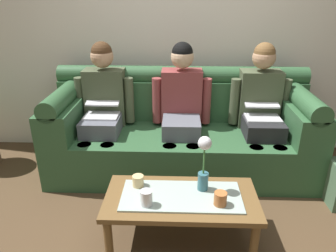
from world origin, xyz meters
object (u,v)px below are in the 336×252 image
(person_middle, at_px, (182,105))
(coffee_table, at_px, (181,202))
(person_right, at_px, (261,106))
(cup_near_right, at_px, (220,199))
(flower_vase, at_px, (204,162))
(person_left, at_px, (103,104))
(cup_far_center, at_px, (146,198))
(cup_near_left, at_px, (138,181))
(couch, at_px, (181,133))

(person_middle, relative_size, coffee_table, 1.17)
(person_right, bearing_deg, cup_near_right, -113.68)
(person_middle, distance_m, flower_vase, 0.96)
(person_left, relative_size, cup_far_center, 11.60)
(coffee_table, bearing_deg, cup_far_center, -153.89)
(person_middle, bearing_deg, person_left, -179.94)
(cup_near_left, bearing_deg, coffee_table, -18.71)
(couch, distance_m, cup_near_right, 1.15)
(person_right, xyz_separation_m, cup_near_right, (-0.49, -1.11, -0.25))
(cup_near_right, bearing_deg, person_left, 131.66)
(person_left, distance_m, cup_near_left, 1.05)
(person_left, distance_m, person_right, 1.48)
(person_left, bearing_deg, coffee_table, -54.14)
(couch, relative_size, cup_near_left, 30.31)
(person_middle, relative_size, cup_far_center, 11.60)
(flower_vase, bearing_deg, cup_far_center, -153.16)
(person_left, xyz_separation_m, coffee_table, (0.74, -1.02, -0.35))
(coffee_table, height_order, cup_near_right, cup_near_right)
(cup_near_left, bearing_deg, cup_near_right, -19.21)
(person_left, bearing_deg, cup_near_left, -64.74)
(couch, relative_size, person_left, 2.00)
(cup_near_right, bearing_deg, coffee_table, 160.18)
(person_left, xyz_separation_m, person_right, (1.48, 0.00, -0.00))
(cup_near_right, bearing_deg, person_middle, 102.70)
(cup_near_right, bearing_deg, cup_near_left, 160.79)
(person_left, bearing_deg, cup_near_right, -48.34)
(person_middle, height_order, coffee_table, person_middle)
(coffee_table, relative_size, cup_near_right, 11.65)
(couch, distance_m, person_left, 0.79)
(coffee_table, bearing_deg, couch, 90.00)
(person_middle, relative_size, flower_vase, 3.03)
(coffee_table, height_order, flower_vase, flower_vase)
(person_middle, distance_m, cup_near_left, 1.00)
(cup_far_center, bearing_deg, couch, 78.82)
(person_middle, distance_m, cup_near_right, 1.17)
(person_right, distance_m, flower_vase, 1.11)
(couch, distance_m, coffee_table, 1.03)
(coffee_table, relative_size, flower_vase, 2.58)
(person_left, bearing_deg, cup_far_center, -65.58)
(person_right, bearing_deg, flower_vase, -122.03)
(person_middle, xyz_separation_m, person_right, (0.74, -0.00, -0.00))
(couch, height_order, cup_near_right, couch)
(coffee_table, relative_size, cup_near_left, 12.88)
(cup_near_right, relative_size, cup_far_center, 0.85)
(person_left, relative_size, cup_near_right, 13.69)
(person_left, bearing_deg, flower_vase, -46.73)
(person_right, relative_size, cup_far_center, 11.60)
(couch, distance_m, flower_vase, 0.98)
(person_right, height_order, coffee_table, person_right)
(person_middle, height_order, cup_near_right, person_middle)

